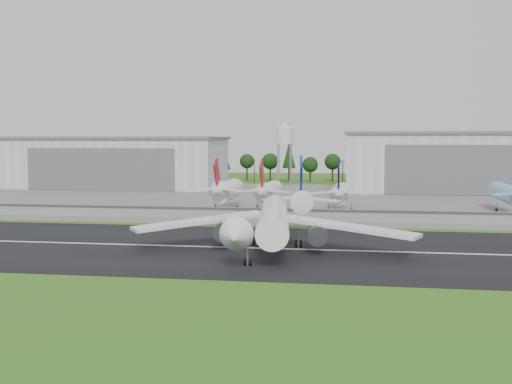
% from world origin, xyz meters
% --- Properties ---
extents(ground, '(600.00, 600.00, 0.00)m').
position_xyz_m(ground, '(0.00, 0.00, 0.00)').
color(ground, '#365A15').
rests_on(ground, ground).
extents(runway, '(320.00, 60.00, 0.10)m').
position_xyz_m(runway, '(0.00, 10.00, 0.05)').
color(runway, black).
rests_on(runway, ground).
extents(runway_centerline, '(220.00, 1.00, 0.02)m').
position_xyz_m(runway_centerline, '(0.00, 10.00, 0.11)').
color(runway_centerline, white).
rests_on(runway_centerline, runway).
extents(apron, '(320.00, 150.00, 0.10)m').
position_xyz_m(apron, '(0.00, 120.00, 0.05)').
color(apron, slate).
rests_on(apron, ground).
extents(blast_fence, '(240.00, 0.61, 3.50)m').
position_xyz_m(blast_fence, '(0.00, 54.99, 1.81)').
color(blast_fence, gray).
rests_on(blast_fence, ground).
extents(hangar_west, '(97.00, 44.00, 23.20)m').
position_xyz_m(hangar_west, '(-80.00, 164.92, 11.63)').
color(hangar_west, silver).
rests_on(hangar_west, ground).
extents(hangar_east, '(102.00, 47.00, 25.20)m').
position_xyz_m(hangar_east, '(75.00, 164.92, 12.63)').
color(hangar_east, silver).
rests_on(hangar_east, ground).
extents(water_tower, '(8.40, 8.40, 29.40)m').
position_xyz_m(water_tower, '(-5.00, 185.00, 24.55)').
color(water_tower, '#99999E').
rests_on(water_tower, ground).
extents(utility_poles, '(230.00, 3.00, 12.00)m').
position_xyz_m(utility_poles, '(0.00, 200.00, 0.00)').
color(utility_poles, black).
rests_on(utility_poles, ground).
extents(treeline, '(320.00, 16.00, 22.00)m').
position_xyz_m(treeline, '(0.00, 215.00, 0.00)').
color(treeline, black).
rests_on(treeline, ground).
extents(main_airliner, '(56.87, 59.25, 18.17)m').
position_xyz_m(main_airliner, '(13.16, 9.57, 4.89)').
color(main_airliner, white).
rests_on(main_airliner, runway).
extents(parked_jet_red_a, '(7.36, 31.29, 16.85)m').
position_xyz_m(parked_jet_red_a, '(-10.76, 76.58, 6.33)').
color(parked_jet_red_a, white).
rests_on(parked_jet_red_a, ground).
extents(parked_jet_red_b, '(7.36, 31.29, 16.62)m').
position_xyz_m(parked_jet_red_b, '(2.52, 76.55, 6.12)').
color(parked_jet_red_b, white).
rests_on(parked_jet_red_b, ground).
extents(parked_jet_navy, '(7.36, 31.29, 16.46)m').
position_xyz_m(parked_jet_navy, '(24.42, 76.53, 5.97)').
color(parked_jet_navy, silver).
rests_on(parked_jet_navy, ground).
extents(parked_jet_skyblue, '(7.36, 37.29, 16.55)m').
position_xyz_m(parked_jet_skyblue, '(74.32, 81.54, 6.01)').
color(parked_jet_skyblue, '#83BFE3').
rests_on(parked_jet_skyblue, ground).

